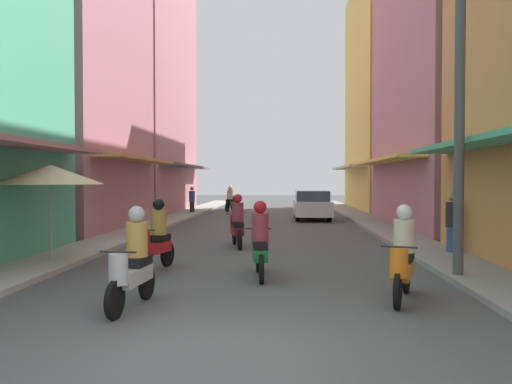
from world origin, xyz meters
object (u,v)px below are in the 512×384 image
motorbike_silver (133,263)px  motorbike_red (155,239)px  motorbike_black (231,200)px  vendor_umbrella (51,175)px  motorbike_white (230,199)px  parked_car (312,205)px  motorbike_green (260,243)px  motorbike_maroon (237,223)px  motorbike_orange (403,258)px  utility_pole (460,98)px  pedestrian_midway (452,224)px  pedestrian_far (192,200)px

motorbike_silver → motorbike_red: (-0.48, 3.25, 0.00)m
motorbike_black → vendor_umbrella: vendor_umbrella is taller
motorbike_white → parked_car: motorbike_white is taller
motorbike_green → motorbike_maroon: same height
motorbike_orange → parked_car: 17.01m
motorbike_silver → motorbike_maroon: size_ratio=1.01×
motorbike_silver → vendor_umbrella: size_ratio=0.76×
motorbike_green → utility_pole: utility_pole is taller
motorbike_maroon → vendor_umbrella: 5.51m
motorbike_red → utility_pole: (6.27, -0.74, 2.89)m
pedestrian_midway → utility_pole: 4.33m
motorbike_orange → motorbike_maroon: (-3.34, 6.46, 0.00)m
motorbike_maroon → utility_pole: utility_pole is taller
motorbike_silver → motorbike_orange: 4.37m
motorbike_white → pedestrian_far: size_ratio=1.12×
motorbike_silver → pedestrian_midway: (6.71, 5.71, 0.13)m
motorbike_red → motorbike_silver: bearing=-81.7°
motorbike_silver → motorbike_black: bearing=92.4°
motorbike_black → motorbike_maroon: (1.95, -16.92, 0.00)m
motorbike_white → pedestrian_far: 5.52m
parked_car → vendor_umbrella: 15.69m
pedestrian_far → parked_car: bearing=-29.6°
motorbike_orange → parked_car: (-0.56, 17.00, 0.04)m
utility_pole → motorbike_silver: bearing=-156.6°
pedestrian_far → pedestrian_midway: size_ratio=0.95×
parked_car → vendor_umbrella: vendor_umbrella is taller
motorbike_maroon → pedestrian_far: pedestrian_far is taller
motorbike_silver → parked_car: motorbike_silver is taller
motorbike_green → pedestrian_midway: bearing=32.9°
motorbike_maroon → utility_pole: 7.33m
utility_pole → pedestrian_midway: bearing=74.0°
motorbike_maroon → parked_car: size_ratio=0.43×
parked_car → pedestrian_midway: bearing=-76.1°
motorbike_black → vendor_umbrella: bearing=-95.6°
motorbike_red → pedestrian_far: bearing=97.8°
pedestrian_far → pedestrian_midway: 18.59m
motorbike_black → parked_car: (4.73, -6.37, 0.04)m
motorbike_silver → motorbike_white: same height
parked_car → motorbike_silver: bearing=-101.9°
parked_car → pedestrian_far: 7.74m
motorbike_silver → pedestrian_midway: bearing=40.4°
motorbike_silver → pedestrian_far: pedestrian_far is taller
pedestrian_far → motorbike_orange: bearing=-70.7°
motorbike_red → motorbike_black: bearing=91.4°
motorbike_green → vendor_umbrella: vendor_umbrella is taller
motorbike_white → vendor_umbrella: size_ratio=0.75×
motorbike_green → motorbike_red: same height
motorbike_black → motorbike_white: (-0.31, 2.71, 0.00)m
parked_car → motorbike_maroon: bearing=-104.8°
motorbike_orange → motorbike_white: 26.68m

